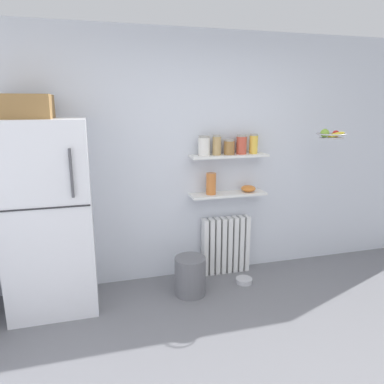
{
  "coord_description": "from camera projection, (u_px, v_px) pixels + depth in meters",
  "views": [
    {
      "loc": [
        -1.05,
        -1.59,
        1.87
      ],
      "look_at": [
        -0.17,
        1.6,
        1.05
      ],
      "focal_mm": 33.24,
      "sensor_mm": 36.0,
      "label": 1
    }
  ],
  "objects": [
    {
      "name": "ground_plane",
      "position": [
        253.0,
        359.0,
        2.68
      ],
      "size": [
        7.04,
        7.04,
        0.0
      ],
      "primitive_type": "plane",
      "color": "slate"
    },
    {
      "name": "back_wall",
      "position": [
        196.0,
        159.0,
        3.82
      ],
      "size": [
        7.04,
        0.1,
        2.6
      ],
      "primitive_type": "cube",
      "color": "silver",
      "rests_on": "ground_plane"
    },
    {
      "name": "refrigerator",
      "position": [
        48.0,
        213.0,
        3.19
      ],
      "size": [
        0.76,
        0.66,
        1.95
      ],
      "color": "silver",
      "rests_on": "ground_plane"
    },
    {
      "name": "radiator",
      "position": [
        226.0,
        245.0,
        4.01
      ],
      "size": [
        0.54,
        0.12,
        0.65
      ],
      "color": "white",
      "rests_on": "ground_plane"
    },
    {
      "name": "wall_shelf_lower",
      "position": [
        228.0,
        194.0,
        3.84
      ],
      "size": [
        0.83,
        0.22,
        0.02
      ],
      "primitive_type": "cube",
      "color": "white"
    },
    {
      "name": "wall_shelf_upper",
      "position": [
        229.0,
        156.0,
        3.74
      ],
      "size": [
        0.83,
        0.22,
        0.02
      ],
      "primitive_type": "cube",
      "color": "white"
    },
    {
      "name": "storage_jar_0",
      "position": [
        204.0,
        146.0,
        3.64
      ],
      "size": [
        0.12,
        0.12,
        0.2
      ],
      "color": "silver",
      "rests_on": "wall_shelf_upper"
    },
    {
      "name": "storage_jar_1",
      "position": [
        217.0,
        145.0,
        3.67
      ],
      "size": [
        0.09,
        0.09,
        0.21
      ],
      "color": "tan",
      "rests_on": "wall_shelf_upper"
    },
    {
      "name": "storage_jar_2",
      "position": [
        229.0,
        147.0,
        3.71
      ],
      "size": [
        0.11,
        0.11,
        0.16
      ],
      "color": "olive",
      "rests_on": "wall_shelf_upper"
    },
    {
      "name": "storage_jar_3",
      "position": [
        241.0,
        145.0,
        3.75
      ],
      "size": [
        0.11,
        0.11,
        0.2
      ],
      "color": "#C64C38",
      "rests_on": "wall_shelf_upper"
    },
    {
      "name": "storage_jar_4",
      "position": [
        254.0,
        144.0,
        3.78
      ],
      "size": [
        0.09,
        0.09,
        0.21
      ],
      "color": "yellow",
      "rests_on": "wall_shelf_upper"
    },
    {
      "name": "vase",
      "position": [
        211.0,
        184.0,
        3.76
      ],
      "size": [
        0.1,
        0.1,
        0.23
      ],
      "primitive_type": "cylinder",
      "color": "#CC7033",
      "rests_on": "wall_shelf_lower"
    },
    {
      "name": "shelf_bowl",
      "position": [
        248.0,
        189.0,
        3.89
      ],
      "size": [
        0.16,
        0.16,
        0.07
      ],
      "primitive_type": "ellipsoid",
      "color": "orange",
      "rests_on": "wall_shelf_lower"
    },
    {
      "name": "trash_bin",
      "position": [
        190.0,
        276.0,
        3.57
      ],
      "size": [
        0.31,
        0.31,
        0.39
      ],
      "primitive_type": "cylinder",
      "color": "slate",
      "rests_on": "ground_plane"
    },
    {
      "name": "pet_food_bowl",
      "position": [
        244.0,
        281.0,
        3.82
      ],
      "size": [
        0.18,
        0.18,
        0.05
      ],
      "primitive_type": "cylinder",
      "color": "#B7B7BC",
      "rests_on": "ground_plane"
    },
    {
      "name": "hanging_fruit_basket",
      "position": [
        331.0,
        135.0,
        3.68
      ],
      "size": [
        0.3,
        0.3,
        0.1
      ],
      "color": "#B2B2B7"
    }
  ]
}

